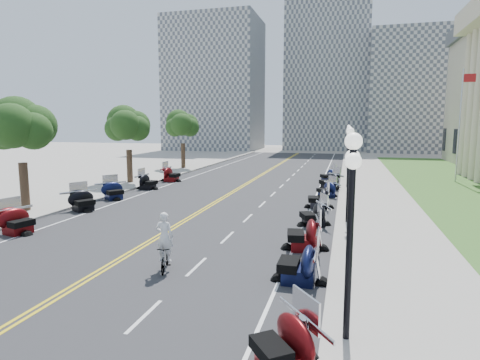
% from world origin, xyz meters
% --- Properties ---
extents(ground, '(160.00, 160.00, 0.00)m').
position_xyz_m(ground, '(0.00, 0.00, 0.00)').
color(ground, gray).
extents(road, '(16.00, 90.00, 0.01)m').
position_xyz_m(road, '(0.00, 10.00, 0.00)').
color(road, '#333335').
rests_on(road, ground).
extents(centerline_yellow_a, '(0.12, 90.00, 0.00)m').
position_xyz_m(centerline_yellow_a, '(-0.12, 10.00, 0.01)').
color(centerline_yellow_a, yellow).
rests_on(centerline_yellow_a, road).
extents(centerline_yellow_b, '(0.12, 90.00, 0.00)m').
position_xyz_m(centerline_yellow_b, '(0.12, 10.00, 0.01)').
color(centerline_yellow_b, yellow).
rests_on(centerline_yellow_b, road).
extents(edge_line_north, '(0.12, 90.00, 0.00)m').
position_xyz_m(edge_line_north, '(6.40, 10.00, 0.01)').
color(edge_line_north, white).
rests_on(edge_line_north, road).
extents(edge_line_south, '(0.12, 90.00, 0.00)m').
position_xyz_m(edge_line_south, '(-6.40, 10.00, 0.01)').
color(edge_line_south, white).
rests_on(edge_line_south, road).
extents(lane_dash_4, '(0.12, 2.00, 0.00)m').
position_xyz_m(lane_dash_4, '(3.20, -8.00, 0.01)').
color(lane_dash_4, white).
rests_on(lane_dash_4, road).
extents(lane_dash_5, '(0.12, 2.00, 0.00)m').
position_xyz_m(lane_dash_5, '(3.20, -4.00, 0.01)').
color(lane_dash_5, white).
rests_on(lane_dash_5, road).
extents(lane_dash_6, '(0.12, 2.00, 0.00)m').
position_xyz_m(lane_dash_6, '(3.20, 0.00, 0.01)').
color(lane_dash_6, white).
rests_on(lane_dash_6, road).
extents(lane_dash_7, '(0.12, 2.00, 0.00)m').
position_xyz_m(lane_dash_7, '(3.20, 4.00, 0.01)').
color(lane_dash_7, white).
rests_on(lane_dash_7, road).
extents(lane_dash_8, '(0.12, 2.00, 0.00)m').
position_xyz_m(lane_dash_8, '(3.20, 8.00, 0.01)').
color(lane_dash_8, white).
rests_on(lane_dash_8, road).
extents(lane_dash_9, '(0.12, 2.00, 0.00)m').
position_xyz_m(lane_dash_9, '(3.20, 12.00, 0.01)').
color(lane_dash_9, white).
rests_on(lane_dash_9, road).
extents(lane_dash_10, '(0.12, 2.00, 0.00)m').
position_xyz_m(lane_dash_10, '(3.20, 16.00, 0.01)').
color(lane_dash_10, white).
rests_on(lane_dash_10, road).
extents(lane_dash_11, '(0.12, 2.00, 0.00)m').
position_xyz_m(lane_dash_11, '(3.20, 20.00, 0.01)').
color(lane_dash_11, white).
rests_on(lane_dash_11, road).
extents(lane_dash_12, '(0.12, 2.00, 0.00)m').
position_xyz_m(lane_dash_12, '(3.20, 24.00, 0.01)').
color(lane_dash_12, white).
rests_on(lane_dash_12, road).
extents(lane_dash_13, '(0.12, 2.00, 0.00)m').
position_xyz_m(lane_dash_13, '(3.20, 28.00, 0.01)').
color(lane_dash_13, white).
rests_on(lane_dash_13, road).
extents(lane_dash_14, '(0.12, 2.00, 0.00)m').
position_xyz_m(lane_dash_14, '(3.20, 32.00, 0.01)').
color(lane_dash_14, white).
rests_on(lane_dash_14, road).
extents(lane_dash_15, '(0.12, 2.00, 0.00)m').
position_xyz_m(lane_dash_15, '(3.20, 36.00, 0.01)').
color(lane_dash_15, white).
rests_on(lane_dash_15, road).
extents(lane_dash_16, '(0.12, 2.00, 0.00)m').
position_xyz_m(lane_dash_16, '(3.20, 40.00, 0.01)').
color(lane_dash_16, white).
rests_on(lane_dash_16, road).
extents(lane_dash_17, '(0.12, 2.00, 0.00)m').
position_xyz_m(lane_dash_17, '(3.20, 44.00, 0.01)').
color(lane_dash_17, white).
rests_on(lane_dash_17, road).
extents(lane_dash_18, '(0.12, 2.00, 0.00)m').
position_xyz_m(lane_dash_18, '(3.20, 48.00, 0.01)').
color(lane_dash_18, white).
rests_on(lane_dash_18, road).
extents(lane_dash_19, '(0.12, 2.00, 0.00)m').
position_xyz_m(lane_dash_19, '(3.20, 52.00, 0.01)').
color(lane_dash_19, white).
rests_on(lane_dash_19, road).
extents(sidewalk_north, '(5.00, 90.00, 0.15)m').
position_xyz_m(sidewalk_north, '(10.50, 10.00, 0.07)').
color(sidewalk_north, '#9E9991').
rests_on(sidewalk_north, ground).
extents(sidewalk_south, '(5.00, 90.00, 0.15)m').
position_xyz_m(sidewalk_south, '(-10.50, 10.00, 0.07)').
color(sidewalk_south, '#9E9991').
rests_on(sidewalk_south, ground).
extents(lawn, '(9.00, 60.00, 0.10)m').
position_xyz_m(lawn, '(17.50, 18.00, 0.05)').
color(lawn, '#356023').
rests_on(lawn, ground).
extents(distant_block_a, '(18.00, 14.00, 26.00)m').
position_xyz_m(distant_block_a, '(-18.00, 62.00, 13.00)').
color(distant_block_a, gray).
rests_on(distant_block_a, ground).
extents(distant_block_b, '(16.00, 12.00, 30.00)m').
position_xyz_m(distant_block_b, '(4.00, 68.00, 15.00)').
color(distant_block_b, gray).
rests_on(distant_block_b, ground).
extents(distant_block_c, '(20.00, 14.00, 22.00)m').
position_xyz_m(distant_block_c, '(22.00, 65.00, 11.00)').
color(distant_block_c, gray).
rests_on(distant_block_c, ground).
extents(street_lamp_1, '(0.50, 1.20, 4.90)m').
position_xyz_m(street_lamp_1, '(8.60, -8.00, 2.60)').
color(street_lamp_1, black).
rests_on(street_lamp_1, sidewalk_north).
extents(street_lamp_2, '(0.50, 1.20, 4.90)m').
position_xyz_m(street_lamp_2, '(8.60, 4.00, 2.60)').
color(street_lamp_2, black).
rests_on(street_lamp_2, sidewalk_north).
extents(street_lamp_3, '(0.50, 1.20, 4.90)m').
position_xyz_m(street_lamp_3, '(8.60, 16.00, 2.60)').
color(street_lamp_3, black).
rests_on(street_lamp_3, sidewalk_north).
extents(street_lamp_4, '(0.50, 1.20, 4.90)m').
position_xyz_m(street_lamp_4, '(8.60, 28.00, 2.60)').
color(street_lamp_4, black).
rests_on(street_lamp_4, sidewalk_north).
extents(street_lamp_5, '(0.50, 1.20, 4.90)m').
position_xyz_m(street_lamp_5, '(8.60, 40.00, 2.60)').
color(street_lamp_5, black).
rests_on(street_lamp_5, sidewalk_north).
extents(flagpole, '(1.10, 0.20, 10.00)m').
position_xyz_m(flagpole, '(18.00, 22.00, 5.00)').
color(flagpole, silver).
rests_on(flagpole, ground).
extents(tree_2, '(4.80, 4.80, 9.20)m').
position_xyz_m(tree_2, '(-10.00, 2.00, 4.75)').
color(tree_2, '#235619').
rests_on(tree_2, sidewalk_south).
extents(tree_3, '(4.80, 4.80, 9.20)m').
position_xyz_m(tree_3, '(-10.00, 14.00, 4.75)').
color(tree_3, '#235619').
rests_on(tree_3, sidewalk_south).
extents(tree_4, '(4.80, 4.80, 9.20)m').
position_xyz_m(tree_4, '(-10.00, 26.00, 4.75)').
color(tree_4, '#235619').
rests_on(tree_4, sidewalk_south).
extents(motorcycle_n_3, '(2.65, 2.65, 1.33)m').
position_xyz_m(motorcycle_n_3, '(7.29, -9.40, 0.66)').
color(motorcycle_n_3, '#590A0C').
rests_on(motorcycle_n_3, road).
extents(motorcycle_n_4, '(2.10, 2.10, 1.47)m').
position_xyz_m(motorcycle_n_4, '(7.04, -4.46, 0.73)').
color(motorcycle_n_4, black).
rests_on(motorcycle_n_4, road).
extents(motorcycle_n_5, '(2.47, 2.47, 1.51)m').
position_xyz_m(motorcycle_n_5, '(6.84, -0.89, 0.76)').
color(motorcycle_n_5, '#590A0C').
rests_on(motorcycle_n_5, road).
extents(motorcycle_n_6, '(2.54, 2.54, 1.35)m').
position_xyz_m(motorcycle_n_6, '(6.91, 3.25, 0.68)').
color(motorcycle_n_6, black).
rests_on(motorcycle_n_6, road).
extents(motorcycle_n_7, '(2.24, 2.24, 1.40)m').
position_xyz_m(motorcycle_n_7, '(6.85, 7.82, 0.70)').
color(motorcycle_n_7, black).
rests_on(motorcycle_n_7, road).
extents(motorcycle_n_8, '(2.49, 2.49, 1.25)m').
position_xyz_m(motorcycle_n_8, '(7.15, 11.75, 0.63)').
color(motorcycle_n_8, black).
rests_on(motorcycle_n_8, road).
extents(motorcycle_n_9, '(2.88, 2.88, 1.47)m').
position_xyz_m(motorcycle_n_9, '(7.21, 15.33, 0.74)').
color(motorcycle_n_9, black).
rests_on(motorcycle_n_9, road).
extents(motorcycle_n_10, '(2.51, 2.51, 1.31)m').
position_xyz_m(motorcycle_n_10, '(6.90, 19.72, 0.65)').
color(motorcycle_n_10, black).
rests_on(motorcycle_n_10, road).
extents(motorcycle_s_5, '(2.44, 2.44, 1.40)m').
position_xyz_m(motorcycle_s_5, '(-6.79, -1.98, 0.70)').
color(motorcycle_s_5, '#590A0C').
rests_on(motorcycle_s_5, road).
extents(motorcycle_s_6, '(2.75, 2.75, 1.40)m').
position_xyz_m(motorcycle_s_6, '(-6.99, 3.29, 0.70)').
color(motorcycle_s_6, black).
rests_on(motorcycle_s_6, road).
extents(motorcycle_s_7, '(2.75, 2.75, 1.37)m').
position_xyz_m(motorcycle_s_7, '(-7.25, 7.05, 0.69)').
color(motorcycle_s_7, black).
rests_on(motorcycle_s_7, road).
extents(motorcycle_s_8, '(2.02, 2.02, 1.39)m').
position_xyz_m(motorcycle_s_8, '(-7.00, 11.61, 0.69)').
color(motorcycle_s_8, black).
rests_on(motorcycle_s_8, road).
extents(motorcycle_s_9, '(2.15, 2.15, 1.49)m').
position_xyz_m(motorcycle_s_9, '(-7.03, 16.18, 0.74)').
color(motorcycle_s_9, '#590A0C').
rests_on(motorcycle_s_9, road).
extents(bicycle, '(0.88, 1.66, 0.96)m').
position_xyz_m(bicycle, '(2.24, -4.64, 0.48)').
color(bicycle, '#A51414').
rests_on(bicycle, road).
extents(cyclist_rider, '(0.66, 0.44, 1.82)m').
position_xyz_m(cyclist_rider, '(2.24, -4.64, 1.87)').
color(cyclist_rider, silver).
rests_on(cyclist_rider, bicycle).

